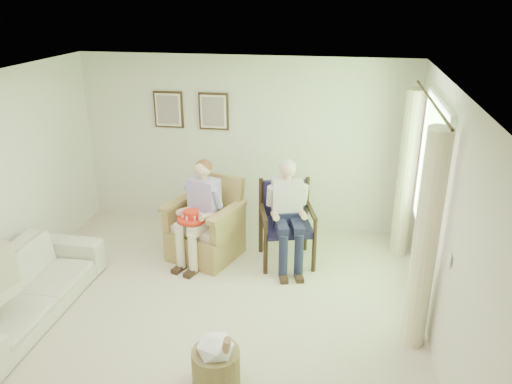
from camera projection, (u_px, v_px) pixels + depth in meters
floor at (195, 327)px, 5.49m from camera, size 5.50×5.50×0.00m
back_wall at (244, 144)px, 7.51m from camera, size 5.00×0.04×2.60m
right_wall at (450, 241)px, 4.58m from camera, size 0.04×5.50×2.60m
ceiling at (181, 90)px, 4.52m from camera, size 5.00×5.50×0.02m
window at (431, 169)px, 5.58m from camera, size 0.13×2.50×1.63m
curtain_left at (425, 243)px, 4.87m from camera, size 0.34×0.34×2.30m
curtain_right at (406, 175)px, 6.66m from camera, size 0.34×0.34×2.30m
framed_print_left at (168, 110)px, 7.49m from camera, size 0.45×0.05×0.55m
framed_print_right at (214, 111)px, 7.37m from camera, size 0.45×0.05×0.55m
wicker_armchair at (206, 232)px, 6.86m from camera, size 0.86×0.86×1.10m
wood_armchair at (288, 219)px, 6.70m from camera, size 0.69×0.65×1.07m
sofa at (23, 290)px, 5.58m from camera, size 2.24×0.87×0.65m
person_wicker at (202, 205)px, 6.56m from camera, size 0.40×0.62×1.38m
person_dark at (287, 207)px, 6.44m from camera, size 0.40×0.62×1.42m
red_hat at (191, 217)px, 6.43m from camera, size 0.37×0.37×0.14m
hatbox at (216, 360)px, 4.62m from camera, size 0.49×0.49×0.67m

